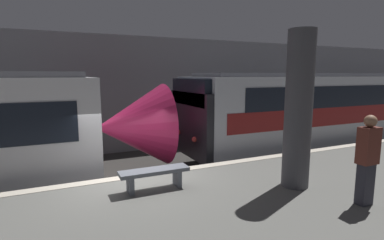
{
  "coord_description": "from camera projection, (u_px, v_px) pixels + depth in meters",
  "views": [
    {
      "loc": [
        -1.65,
        -7.09,
        3.47
      ],
      "look_at": [
        2.04,
        0.89,
        2.14
      ],
      "focal_mm": 28.0,
      "sensor_mm": 36.0,
      "label": 1
    }
  ],
  "objects": [
    {
      "name": "platform_bench",
      "position": [
        154.0,
        174.0,
        6.41
      ],
      "size": [
        1.5,
        0.4,
        0.45
      ],
      "color": "slate",
      "rests_on": "platform"
    },
    {
      "name": "ground_plane",
      "position": [
        134.0,
        213.0,
        7.57
      ],
      "size": [
        120.0,
        120.0,
        0.0
      ],
      "primitive_type": "plane",
      "color": "#33302D"
    },
    {
      "name": "person_waiting",
      "position": [
        367.0,
        158.0,
        5.58
      ],
      "size": [
        0.38,
        0.24,
        1.72
      ],
      "color": "#2D2D38",
      "rests_on": "platform"
    },
    {
      "name": "station_rear_barrier",
      "position": [
        96.0,
        96.0,
        12.84
      ],
      "size": [
        50.0,
        0.15,
        5.19
      ],
      "color": "gray",
      "rests_on": "ground"
    },
    {
      "name": "support_pillar_near",
      "position": [
        298.0,
        110.0,
        6.42
      ],
      "size": [
        0.58,
        0.58,
        3.39
      ],
      "color": "#47474C",
      "rests_on": "platform"
    }
  ]
}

